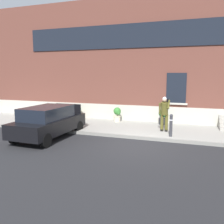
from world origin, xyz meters
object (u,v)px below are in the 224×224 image
at_px(hatchback_car_black, 49,121).
at_px(person_on_phone, 164,112).
at_px(planter_cream, 117,114).
at_px(planter_charcoal, 163,116).
at_px(planter_terracotta, 78,112).
at_px(bollard_near_person, 171,124).

xyz_separation_m(hatchback_car_black, person_on_phone, (4.99, 2.47, 0.36)).
distance_m(person_on_phone, planter_cream, 3.48).
relative_size(planter_cream, planter_charcoal, 1.00).
bearing_deg(hatchback_car_black, person_on_phone, 26.33).
relative_size(planter_terracotta, planter_cream, 1.00).
xyz_separation_m(planter_terracotta, planter_charcoal, (5.35, -0.01, 0.00)).
xyz_separation_m(person_on_phone, planter_cream, (-2.99, 1.69, -0.54)).
height_order(bollard_near_person, planter_terracotta, bollard_near_person).
xyz_separation_m(bollard_near_person, planter_cream, (-3.42, 2.61, -0.11)).
bearing_deg(bollard_near_person, planter_cream, 142.66).
xyz_separation_m(planter_terracotta, planter_cream, (2.67, -0.09, 0.00)).
relative_size(hatchback_car_black, planter_terracotta, 4.77).
distance_m(bollard_near_person, planter_terracotta, 6.67).
bearing_deg(person_on_phone, hatchback_car_black, -148.84).
bearing_deg(planter_charcoal, person_on_phone, -79.83).
bearing_deg(planter_charcoal, hatchback_car_black, -137.80).
bearing_deg(planter_charcoal, planter_cream, -178.24).
height_order(planter_terracotta, planter_charcoal, same).
relative_size(bollard_near_person, person_on_phone, 0.60).
bearing_deg(planter_terracotta, planter_charcoal, -0.09).
distance_m(hatchback_car_black, bollard_near_person, 5.64).
height_order(bollard_near_person, planter_cream, bollard_near_person).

